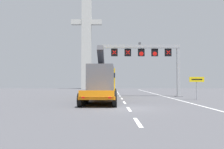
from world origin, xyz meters
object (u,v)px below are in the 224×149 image
overhead_lane_gantry (151,55)px  exit_sign_yellow (197,82)px  heavy_haul_truck_orange (103,82)px  bridge_pylon_distant (87,34)px

overhead_lane_gantry → exit_sign_yellow: overhead_lane_gantry is taller
overhead_lane_gantry → heavy_haul_truck_orange: overhead_lane_gantry is taller
overhead_lane_gantry → bridge_pylon_distant: bearing=109.4°
exit_sign_yellow → bridge_pylon_distant: bearing=111.6°
heavy_haul_truck_orange → bridge_pylon_distant: 44.67m
heavy_haul_truck_orange → bridge_pylon_distant: (-6.33, 41.84, 14.29)m
exit_sign_yellow → bridge_pylon_distant: 47.32m
exit_sign_yellow → bridge_pylon_distant: size_ratio=0.08×
overhead_lane_gantry → bridge_pylon_distant: size_ratio=0.34×
overhead_lane_gantry → bridge_pylon_distant: bridge_pylon_distant is taller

